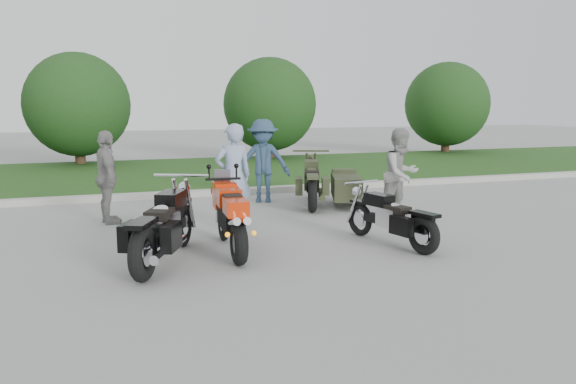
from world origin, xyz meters
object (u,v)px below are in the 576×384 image
object	(u,v)px
person_back	(107,177)
cruiser_sidecar	(332,186)
person_denim	(263,161)
person_grey	(401,174)
sportbike_red	(231,215)
cruiser_left	(163,230)
cruiser_right	(394,221)
person_stripe	(233,176)

from	to	relation	value
person_back	cruiser_sidecar	bearing A→B (deg)	-96.13
person_denim	person_back	xyz separation A→B (m)	(-3.43, -1.32, -0.07)
cruiser_sidecar	person_grey	bearing A→B (deg)	-47.09
sportbike_red	cruiser_left	world-z (taller)	sportbike_red
cruiser_left	sportbike_red	bearing A→B (deg)	39.99
cruiser_left	cruiser_right	world-z (taller)	cruiser_left
cruiser_sidecar	person_grey	world-z (taller)	person_grey
cruiser_left	person_grey	bearing A→B (deg)	44.16
cruiser_left	person_stripe	xyz separation A→B (m)	(1.49, 2.02, 0.46)
person_denim	cruiser_left	bearing A→B (deg)	-102.63
person_back	person_denim	bearing A→B (deg)	-79.28
cruiser_right	person_denim	bearing A→B (deg)	86.48
sportbike_red	person_stripe	xyz separation A→B (m)	(0.45, 1.73, 0.36)
cruiser_sidecar	sportbike_red	bearing A→B (deg)	-113.99
person_stripe	cruiser_sidecar	bearing A→B (deg)	-157.71
sportbike_red	person_stripe	bearing A→B (deg)	79.09
cruiser_right	person_grey	distance (m)	2.24
cruiser_right	cruiser_sidecar	world-z (taller)	cruiser_sidecar
sportbike_red	person_back	bearing A→B (deg)	125.45
sportbike_red	person_back	size ratio (longest dim) A/B	1.20
cruiser_left	person_denim	distance (m)	5.22
person_grey	person_back	world-z (taller)	person_grey
person_denim	cruiser_sidecar	bearing A→B (deg)	-17.54
cruiser_left	person_grey	distance (m)	5.10
cruiser_right	person_stripe	world-z (taller)	person_stripe
sportbike_red	person_denim	world-z (taller)	person_denim
cruiser_right	person_denim	xyz separation A→B (m)	(-0.86, 4.53, 0.55)
cruiser_right	person_grey	world-z (taller)	person_grey
cruiser_sidecar	person_back	distance (m)	4.76
person_grey	person_denim	world-z (taller)	person_denim
cruiser_right	cruiser_sidecar	bearing A→B (deg)	68.69
cruiser_right	person_back	distance (m)	5.38
person_back	sportbike_red	bearing A→B (deg)	-158.64
person_grey	person_back	size ratio (longest dim) A/B	1.01
cruiser_left	cruiser_sidecar	xyz separation A→B (m)	(4.04, 3.44, -0.04)
person_grey	person_back	bearing A→B (deg)	149.50
cruiser_left	cruiser_sidecar	world-z (taller)	cruiser_left
cruiser_sidecar	person_back	bearing A→B (deg)	-156.10
sportbike_red	person_back	xyz separation A→B (m)	(-1.73, 2.80, 0.29)
person_back	person_grey	bearing A→B (deg)	-114.37
person_stripe	person_grey	xyz separation A→B (m)	(3.29, -0.29, -0.06)
cruiser_left	cruiser_right	bearing A→B (deg)	22.42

